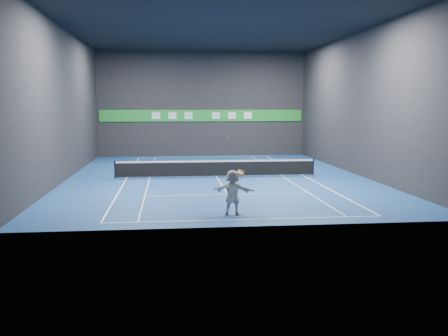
{
  "coord_description": "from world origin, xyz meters",
  "views": [
    {
      "loc": [
        -2.87,
        -30.65,
        4.42
      ],
      "look_at": [
        -0.36,
        -7.72,
        1.5
      ],
      "focal_mm": 40.0,
      "sensor_mm": 36.0,
      "label": 1
    }
  ],
  "objects": [
    {
      "name": "baseline_near",
      "position": [
        0.0,
        -11.89,
        0.0
      ],
      "size": [
        10.98,
        0.08,
        0.01
      ],
      "primitive_type": "cube",
      "color": "white",
      "rests_on": "ground"
    },
    {
      "name": "wall_back",
      "position": [
        0.0,
        13.0,
        4.5
      ],
      "size": [
        18.0,
        0.1,
        9.0
      ],
      "primitive_type": "cube",
      "color": "black",
      "rests_on": "ground"
    },
    {
      "name": "tennis_ball",
      "position": [
        -0.56,
        -10.92,
        3.15
      ],
      "size": [
        0.07,
        0.07,
        0.07
      ],
      "primitive_type": "sphere",
      "color": "#C6EA27",
      "rests_on": "player"
    },
    {
      "name": "sideline_doubles_left",
      "position": [
        -5.49,
        0.0,
        0.0
      ],
      "size": [
        0.08,
        23.78,
        0.01
      ],
      "primitive_type": "cube",
      "color": "white",
      "rests_on": "ground"
    },
    {
      "name": "sideline_singles_left",
      "position": [
        -4.11,
        0.0,
        0.0
      ],
      "size": [
        0.06,
        23.78,
        0.01
      ],
      "primitive_type": "cube",
      "color": "white",
      "rests_on": "ground"
    },
    {
      "name": "sideline_singles_right",
      "position": [
        4.11,
        0.0,
        0.0
      ],
      "size": [
        0.06,
        23.78,
        0.01
      ],
      "primitive_type": "cube",
      "color": "white",
      "rests_on": "ground"
    },
    {
      "name": "ground",
      "position": [
        0.0,
        0.0,
        0.0
      ],
      "size": [
        26.0,
        26.0,
        0.0
      ],
      "primitive_type": "plane",
      "color": "navy",
      "rests_on": "ground"
    },
    {
      "name": "center_service_line",
      "position": [
        0.0,
        0.0,
        0.0
      ],
      "size": [
        0.06,
        12.8,
        0.01
      ],
      "primitive_type": "cube",
      "color": "white",
      "rests_on": "ground"
    },
    {
      "name": "ceiling",
      "position": [
        0.0,
        0.0,
        9.0
      ],
      "size": [
        26.0,
        26.0,
        0.0
      ],
      "primitive_type": "plane",
      "color": "black",
      "rests_on": "ground"
    },
    {
      "name": "wall_front",
      "position": [
        0.0,
        -13.0,
        4.5
      ],
      "size": [
        18.0,
        0.1,
        9.0
      ],
      "primitive_type": "cube",
      "color": "black",
      "rests_on": "ground"
    },
    {
      "name": "sponsor_banner",
      "position": [
        0.0,
        12.93,
        3.5
      ],
      "size": [
        17.64,
        0.11,
        1.0
      ],
      "color": "green",
      "rests_on": "wall_back"
    },
    {
      "name": "tennis_net",
      "position": [
        0.0,
        0.0,
        0.54
      ],
      "size": [
        12.5,
        0.1,
        1.07
      ],
      "color": "black",
      "rests_on": "ground"
    },
    {
      "name": "sideline_doubles_right",
      "position": [
        5.49,
        0.0,
        0.0
      ],
      "size": [
        0.08,
        23.78,
        0.01
      ],
      "primitive_type": "cube",
      "color": "white",
      "rests_on": "ground"
    },
    {
      "name": "tennis_racket",
      "position": [
        -0.02,
        -10.89,
        1.67
      ],
      "size": [
        0.43,
        0.31,
        0.53
      ],
      "color": "red",
      "rests_on": "player"
    },
    {
      "name": "wall_right",
      "position": [
        9.0,
        0.0,
        4.5
      ],
      "size": [
        0.1,
        26.0,
        9.0
      ],
      "primitive_type": "cube",
      "color": "black",
      "rests_on": "ground"
    },
    {
      "name": "wall_left",
      "position": [
        -9.0,
        0.0,
        4.5
      ],
      "size": [
        0.1,
        26.0,
        9.0
      ],
      "primitive_type": "cube",
      "color": "black",
      "rests_on": "ground"
    },
    {
      "name": "service_line_near",
      "position": [
        0.0,
        -6.4,
        0.0
      ],
      "size": [
        8.23,
        0.06,
        0.01
      ],
      "primitive_type": "cube",
      "color": "white",
      "rests_on": "ground"
    },
    {
      "name": "service_line_far",
      "position": [
        0.0,
        6.4,
        0.0
      ],
      "size": [
        8.23,
        0.06,
        0.01
      ],
      "primitive_type": "cube",
      "color": "white",
      "rests_on": "ground"
    },
    {
      "name": "baseline_far",
      "position": [
        0.0,
        11.89,
        0.0
      ],
      "size": [
        10.98,
        0.08,
        0.01
      ],
      "primitive_type": "cube",
      "color": "white",
      "rests_on": "ground"
    },
    {
      "name": "player",
      "position": [
        -0.36,
        -10.93,
        0.92
      ],
      "size": [
        1.78,
        1.14,
        1.83
      ],
      "primitive_type": "imported",
      "rotation": [
        0.0,
        0.0,
        2.76
      ],
      "color": "silver",
      "rests_on": "ground"
    }
  ]
}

